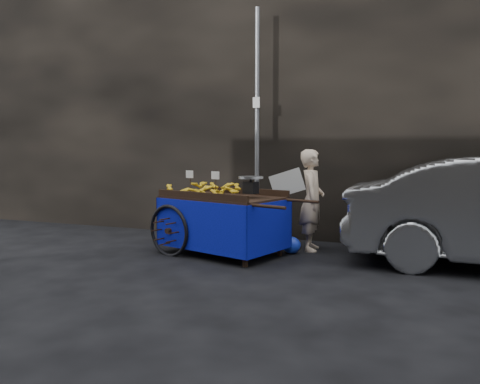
% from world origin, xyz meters
% --- Properties ---
extents(ground, '(80.00, 80.00, 0.00)m').
position_xyz_m(ground, '(0.00, 0.00, 0.00)').
color(ground, black).
rests_on(ground, ground).
extents(building_wall, '(13.50, 2.00, 5.00)m').
position_xyz_m(building_wall, '(0.39, 2.60, 2.50)').
color(building_wall, black).
rests_on(building_wall, ground).
extents(street_pole, '(0.12, 0.10, 4.00)m').
position_xyz_m(street_pole, '(0.30, 1.30, 2.01)').
color(street_pole, slate).
rests_on(street_pole, ground).
extents(banana_cart, '(2.59, 1.71, 1.30)m').
position_xyz_m(banana_cart, '(0.12, 0.10, 0.80)').
color(banana_cart, black).
rests_on(banana_cart, ground).
extents(vendor, '(0.88, 0.63, 1.60)m').
position_xyz_m(vendor, '(1.37, 0.83, 0.80)').
color(vendor, beige).
rests_on(vendor, ground).
extents(plastic_bag, '(0.29, 0.23, 0.26)m').
position_xyz_m(plastic_bag, '(1.14, 0.48, 0.13)').
color(plastic_bag, blue).
rests_on(plastic_bag, ground).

